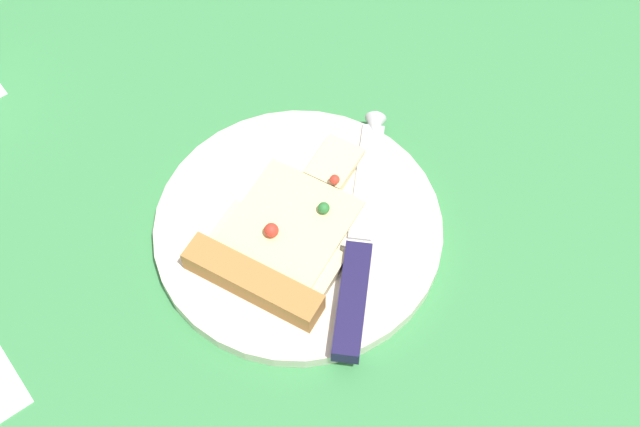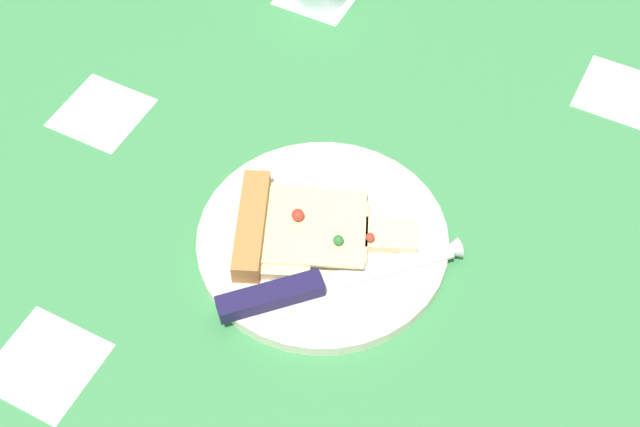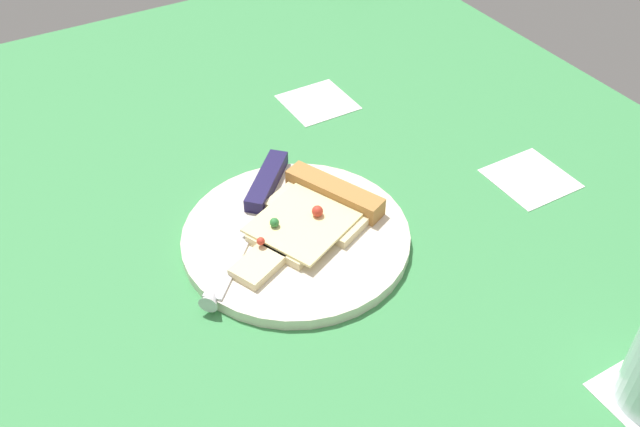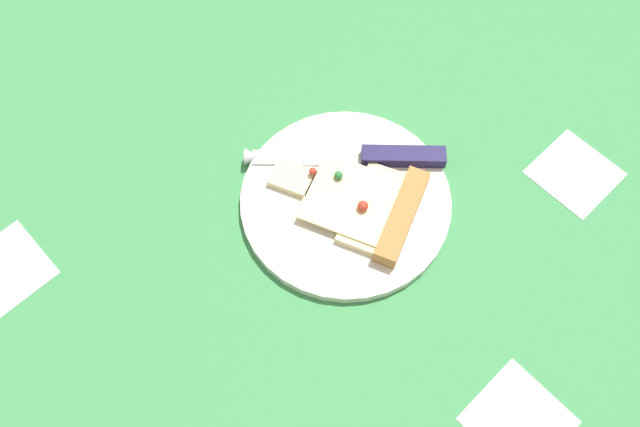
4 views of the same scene
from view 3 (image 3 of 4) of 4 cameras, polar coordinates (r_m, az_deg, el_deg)
The scene contains 4 objects.
ground_plane at distance 74.78cm, azimuth -7.81°, elevation -5.48°, with size 126.49×126.49×3.00cm.
plate at distance 75.59cm, azimuth -1.89°, elevation -2.05°, with size 24.68×24.68×1.35cm, color silver.
pizza_slice at distance 76.14cm, azimuth -0.72°, elevation -0.16°, with size 14.66×19.07×2.54cm.
knife at distance 77.79cm, azimuth -5.37°, elevation 0.52°, with size 18.57×18.34×2.45cm.
Camera 3 is at (-48.89, 16.82, 52.56)cm, focal length 39.20 mm.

